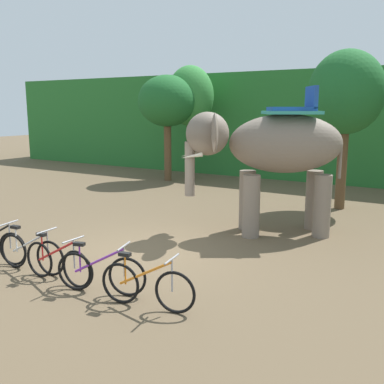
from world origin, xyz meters
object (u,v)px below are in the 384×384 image
Objects in this scene: elephant at (272,149)px; tree_far_left at (167,102)px; bike_orange at (147,286)px; tree_center_left at (190,97)px; bike_red at (57,263)px; bike_purple at (101,272)px; bike_white at (31,253)px; tree_far_right at (346,94)px.

tree_far_left is at bearing 141.04° from elephant.
tree_far_left is at bearing 122.61° from bike_orange.
tree_center_left is 3.01× the size of bike_red.
bike_purple is 0.98× the size of bike_orange.
tree_center_left is at bearing 114.40° from bike_purple.
tree_far_left reaches higher than bike_white.
bike_white is (-3.05, -5.17, -1.82)m from elephant.
tree_far_right is at bearing 66.50° from bike_white.
tree_far_left is at bearing 118.71° from bike_purple.
tree_center_left is 9.61m from elephant.
bike_white is (4.13, -10.97, -3.13)m from tree_far_left.
bike_red is at bearing -8.14° from bike_white.
tree_far_right reaches higher than bike_purple.
bike_red is at bearing -65.71° from tree_far_left.
tree_far_right is 4.27m from elephant.
tree_center_left reaches higher than bike_white.
tree_far_right is at bearing 77.58° from bike_purple.
tree_far_right is at bearing 71.57° from bike_red.
bike_white is 2.99m from bike_orange.
bike_red is at bearing -177.88° from bike_purple.
tree_far_right reaches higher than bike_red.
tree_far_right reaches higher than tree_far_left.
bike_red is (-3.06, -9.19, -3.30)m from tree_far_right.
tree_far_right is (7.49, -2.93, -0.04)m from tree_center_left.
bike_red and bike_purple have the same top height.
bike_orange is (2.99, -0.16, 0.00)m from bike_white.
tree_center_left is 13.33m from bike_red.
tree_far_right is at bearing -21.33° from tree_center_left.
tree_far_left is 0.91× the size of tree_center_left.
elephant is 2.36× the size of bike_red.
tree_center_left is at bearing 110.09° from bike_red.
bike_orange is at bearing -57.39° from tree_far_left.
tree_far_left is 2.83× the size of bike_purple.
bike_orange is (-0.06, -5.32, -1.82)m from elephant.
tree_center_left reaches higher than elephant.
bike_white is at bearing 177.42° from bike_purple.
bike_white is at bearing -73.50° from tree_center_left.
tree_center_left is 3.10× the size of bike_purple.
elephant reaches higher than bike_orange.
tree_far_right is 9.93m from bike_purple.
tree_far_left is 1.16× the size of elephant.
tree_far_left is 1.19m from tree_center_left.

